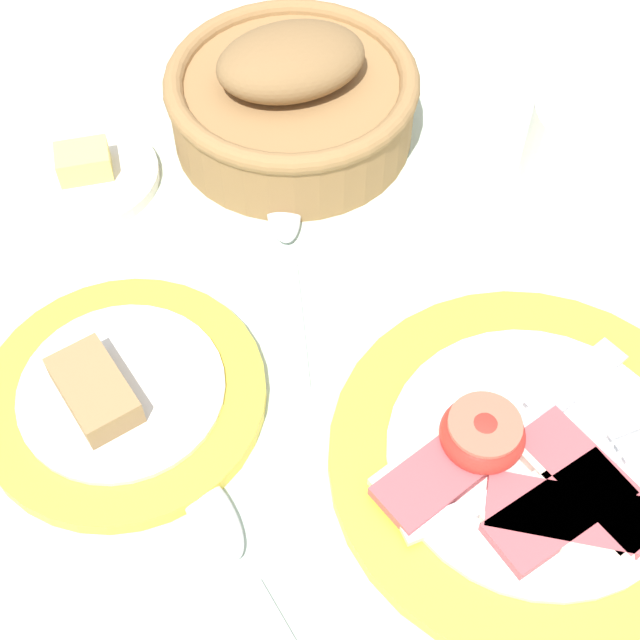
{
  "coord_description": "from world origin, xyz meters",
  "views": [
    {
      "loc": [
        -0.06,
        -0.25,
        0.5
      ],
      "look_at": [
        -0.05,
        0.09,
        0.02
      ],
      "focal_mm": 50.0,
      "sensor_mm": 36.0,
      "label": 1
    }
  ],
  "objects_px": {
    "breakfast_plate": "(530,460)",
    "bread_basket": "(292,97)",
    "teaspoon_by_saucer": "(286,236)",
    "teaspoon_near_cup": "(232,549)",
    "sugar_cup": "(586,143)",
    "butter_dish": "(87,174)",
    "bread_plate": "(121,395)"
  },
  "relations": [
    {
      "from": "breakfast_plate",
      "to": "teaspoon_near_cup",
      "type": "bearing_deg",
      "value": -165.08
    },
    {
      "from": "sugar_cup",
      "to": "teaspoon_near_cup",
      "type": "xyz_separation_m",
      "value": [
        -0.26,
        -0.3,
        -0.03
      ]
    },
    {
      "from": "sugar_cup",
      "to": "butter_dish",
      "type": "relative_size",
      "value": 0.8
    },
    {
      "from": "bread_plate",
      "to": "bread_basket",
      "type": "xyz_separation_m",
      "value": [
        0.11,
        0.25,
        0.03
      ]
    },
    {
      "from": "breakfast_plate",
      "to": "bread_plate",
      "type": "xyz_separation_m",
      "value": [
        -0.25,
        0.06,
        -0.0
      ]
    },
    {
      "from": "butter_dish",
      "to": "teaspoon_near_cup",
      "type": "relative_size",
      "value": 0.62
    },
    {
      "from": "breakfast_plate",
      "to": "bread_basket",
      "type": "xyz_separation_m",
      "value": [
        -0.14,
        0.3,
        0.03
      ]
    },
    {
      "from": "sugar_cup",
      "to": "bread_basket",
      "type": "relative_size",
      "value": 0.45
    },
    {
      "from": "bread_plate",
      "to": "sugar_cup",
      "type": "relative_size",
      "value": 2.09
    },
    {
      "from": "teaspoon_by_saucer",
      "to": "teaspoon_near_cup",
      "type": "relative_size",
      "value": 1.09
    },
    {
      "from": "breakfast_plate",
      "to": "bread_plate",
      "type": "bearing_deg",
      "value": 167.59
    },
    {
      "from": "bread_basket",
      "to": "butter_dish",
      "type": "bearing_deg",
      "value": -163.75
    },
    {
      "from": "teaspoon_near_cup",
      "to": "teaspoon_by_saucer",
      "type": "bearing_deg",
      "value": -37.42
    },
    {
      "from": "sugar_cup",
      "to": "bread_basket",
      "type": "height_order",
      "value": "bread_basket"
    },
    {
      "from": "bread_basket",
      "to": "teaspoon_by_saucer",
      "type": "xyz_separation_m",
      "value": [
        -0.01,
        -0.11,
        -0.03
      ]
    },
    {
      "from": "butter_dish",
      "to": "teaspoon_by_saucer",
      "type": "height_order",
      "value": "butter_dish"
    },
    {
      "from": "bread_basket",
      "to": "butter_dish",
      "type": "xyz_separation_m",
      "value": [
        -0.16,
        -0.05,
        -0.03
      ]
    },
    {
      "from": "breakfast_plate",
      "to": "bread_plate",
      "type": "height_order",
      "value": "breakfast_plate"
    },
    {
      "from": "breakfast_plate",
      "to": "sugar_cup",
      "type": "xyz_separation_m",
      "value": [
        0.08,
        0.25,
        0.03
      ]
    },
    {
      "from": "butter_dish",
      "to": "sugar_cup",
      "type": "bearing_deg",
      "value": -1.28
    },
    {
      "from": "breakfast_plate",
      "to": "bread_basket",
      "type": "relative_size",
      "value": 1.28
    },
    {
      "from": "bread_plate",
      "to": "teaspoon_by_saucer",
      "type": "relative_size",
      "value": 0.95
    },
    {
      "from": "bread_plate",
      "to": "teaspoon_by_saucer",
      "type": "xyz_separation_m",
      "value": [
        0.11,
        0.13,
        -0.0
      ]
    },
    {
      "from": "breakfast_plate",
      "to": "bread_basket",
      "type": "bearing_deg",
      "value": 114.76
    },
    {
      "from": "teaspoon_by_saucer",
      "to": "sugar_cup",
      "type": "bearing_deg",
      "value": -79.52
    },
    {
      "from": "sugar_cup",
      "to": "teaspoon_by_saucer",
      "type": "xyz_separation_m",
      "value": [
        -0.23,
        -0.06,
        -0.03
      ]
    },
    {
      "from": "breakfast_plate",
      "to": "butter_dish",
      "type": "height_order",
      "value": "breakfast_plate"
    },
    {
      "from": "sugar_cup",
      "to": "teaspoon_near_cup",
      "type": "relative_size",
      "value": 0.5
    },
    {
      "from": "bread_plate",
      "to": "butter_dish",
      "type": "distance_m",
      "value": 0.21
    },
    {
      "from": "teaspoon_by_saucer",
      "to": "teaspoon_near_cup",
      "type": "height_order",
      "value": "same"
    },
    {
      "from": "bread_basket",
      "to": "teaspoon_near_cup",
      "type": "xyz_separation_m",
      "value": [
        -0.04,
        -0.35,
        -0.03
      ]
    },
    {
      "from": "breakfast_plate",
      "to": "sugar_cup",
      "type": "bearing_deg",
      "value": 72.26
    }
  ]
}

